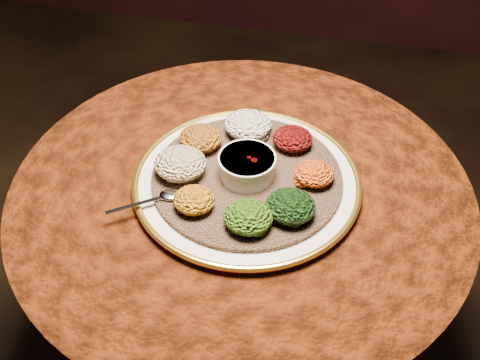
# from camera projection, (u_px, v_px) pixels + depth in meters

# --- Properties ---
(table) EXTENTS (0.96, 0.96, 0.73)m
(table) POSITION_uv_depth(u_px,v_px,m) (241.00, 237.00, 1.24)
(table) COLOR black
(table) RESTS_ON ground
(platter) EXTENTS (0.47, 0.47, 0.02)m
(platter) POSITION_uv_depth(u_px,v_px,m) (247.00, 181.00, 1.10)
(platter) COLOR beige
(platter) RESTS_ON table
(injera) EXTENTS (0.49, 0.49, 0.01)m
(injera) POSITION_uv_depth(u_px,v_px,m) (247.00, 177.00, 1.09)
(injera) COLOR brown
(injera) RESTS_ON platter
(stew_bowl) EXTENTS (0.12, 0.12, 0.05)m
(stew_bowl) POSITION_uv_depth(u_px,v_px,m) (247.00, 165.00, 1.07)
(stew_bowl) COLOR silver
(stew_bowl) RESTS_ON injera
(spoon) EXTENTS (0.13, 0.09, 0.01)m
(spoon) POSITION_uv_depth(u_px,v_px,m) (164.00, 197.00, 1.04)
(spoon) COLOR silver
(spoon) RESTS_ON injera
(portion_ayib) EXTENTS (0.10, 0.10, 0.05)m
(portion_ayib) POSITION_uv_depth(u_px,v_px,m) (248.00, 125.00, 1.17)
(portion_ayib) COLOR white
(portion_ayib) RESTS_ON injera
(portion_kitfo) EXTENTS (0.09, 0.08, 0.04)m
(portion_kitfo) POSITION_uv_depth(u_px,v_px,m) (293.00, 139.00, 1.14)
(portion_kitfo) COLOR black
(portion_kitfo) RESTS_ON injera
(portion_tikil) EXTENTS (0.08, 0.08, 0.04)m
(portion_tikil) POSITION_uv_depth(u_px,v_px,m) (314.00, 173.00, 1.07)
(portion_tikil) COLOR #A65F0D
(portion_tikil) RESTS_ON injera
(portion_gomen) EXTENTS (0.09, 0.09, 0.05)m
(portion_gomen) POSITION_uv_depth(u_px,v_px,m) (290.00, 206.00, 1.00)
(portion_gomen) COLOR black
(portion_gomen) RESTS_ON injera
(portion_mixveg) EXTENTS (0.09, 0.09, 0.04)m
(portion_mixveg) POSITION_uv_depth(u_px,v_px,m) (248.00, 217.00, 0.98)
(portion_mixveg) COLOR #952F09
(portion_mixveg) RESTS_ON injera
(portion_kik) EXTENTS (0.08, 0.08, 0.04)m
(portion_kik) POSITION_uv_depth(u_px,v_px,m) (194.00, 200.00, 1.01)
(portion_kik) COLOR #B1640F
(portion_kik) RESTS_ON injera
(portion_timatim) EXTENTS (0.11, 0.10, 0.05)m
(portion_timatim) POSITION_uv_depth(u_px,v_px,m) (180.00, 163.00, 1.08)
(portion_timatim) COLOR #700A06
(portion_timatim) RESTS_ON injera
(portion_shiro) EXTENTS (0.09, 0.09, 0.04)m
(portion_shiro) POSITION_uv_depth(u_px,v_px,m) (200.00, 138.00, 1.14)
(portion_shiro) COLOR #924B11
(portion_shiro) RESTS_ON injera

